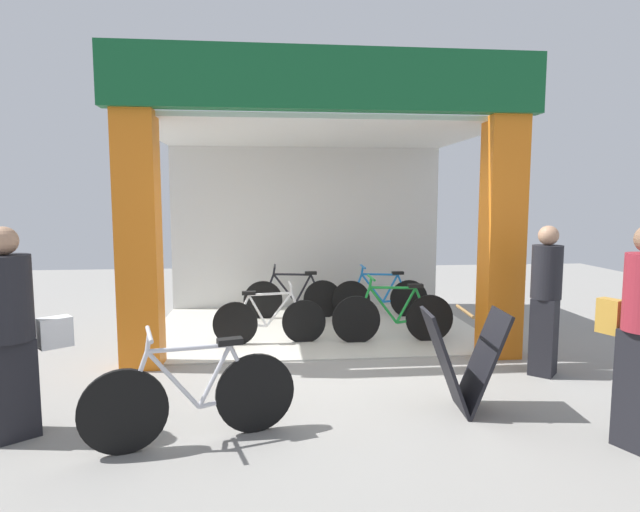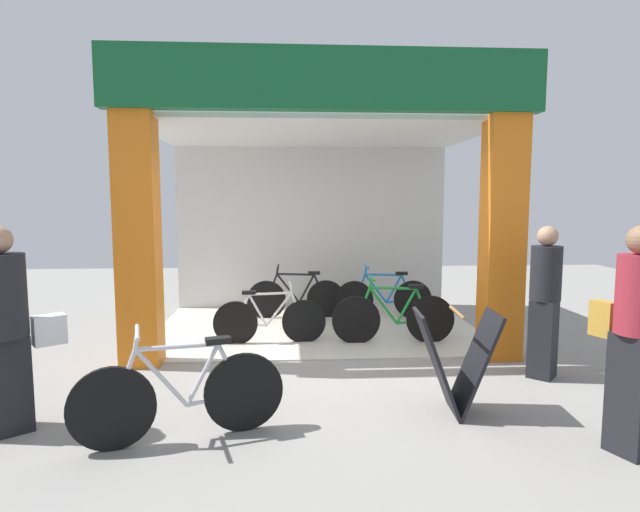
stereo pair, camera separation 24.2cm
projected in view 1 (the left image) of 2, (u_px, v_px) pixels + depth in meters
The scene contains 10 objects.
ground_plane at pixel (326, 361), 6.00m from camera, with size 17.20×17.20×0.00m, color gray.
shop_facade at pixel (315, 201), 7.32m from camera, with size 4.80×3.40×3.49m.
bicycle_inside_0 at pixel (380, 297), 8.17m from camera, with size 1.54×0.42×0.84m.
bicycle_inside_1 at pixel (269, 320), 6.65m from camera, with size 1.46×0.40×0.80m.
bicycle_inside_2 at pixel (293, 298), 8.11m from camera, with size 1.55×0.43×0.85m.
bicycle_inside_3 at pixel (393, 316), 6.73m from camera, with size 1.61×0.44×0.88m.
bicycle_parked_0 at pixel (193, 397), 3.95m from camera, with size 1.58×0.55×0.90m.
sandwich_board_sign at pixel (464, 361), 4.53m from camera, with size 0.73×0.52×0.92m.
pedestrian_0 at pixel (11, 330), 3.98m from camera, with size 0.66×0.59×1.67m.
pedestrian_2 at pixel (545, 300), 5.46m from camera, with size 0.44×0.44×1.60m.
Camera 1 is at (-0.65, -5.80, 1.86)m, focal length 28.86 mm.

